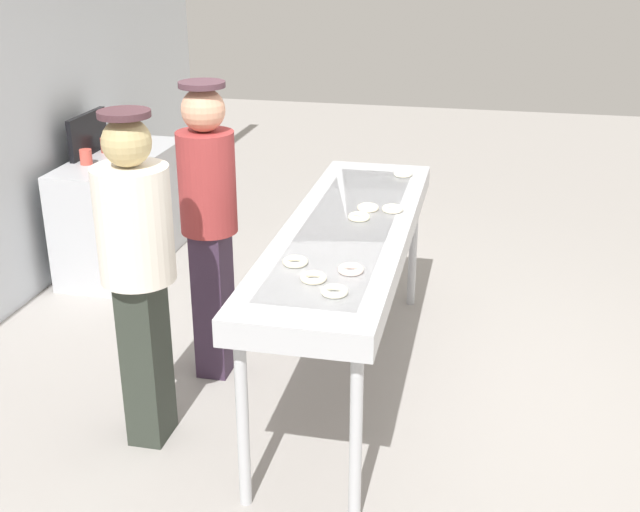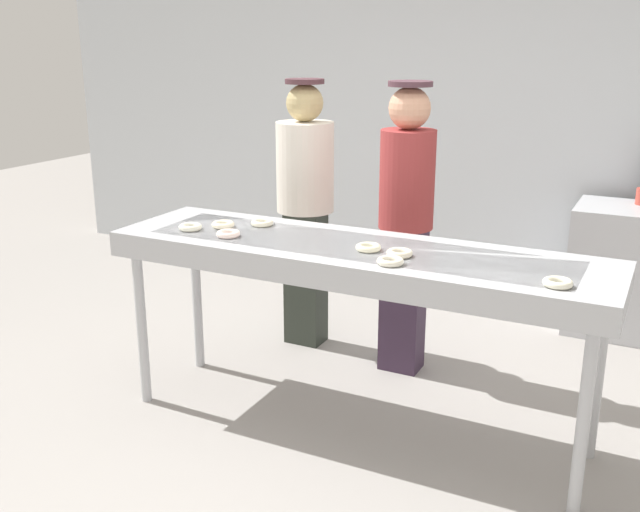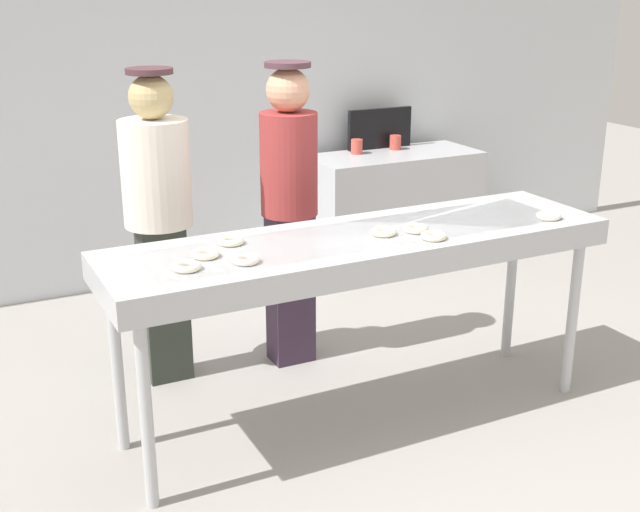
{
  "view_description": "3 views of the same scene",
  "coord_description": "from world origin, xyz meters",
  "px_view_note": "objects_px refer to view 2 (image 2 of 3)",
  "views": [
    {
      "loc": [
        -2.13,
        -2.58,
        2.12
      ],
      "look_at": [
        -0.33,
        0.07,
        1.03
      ],
      "focal_mm": 45.53,
      "sensor_mm": 36.0,
      "label": 1
    },
    {
      "loc": [
        -0.09,
        -2.97,
        1.84
      ],
      "look_at": [
        -0.35,
        0.18,
        1.01
      ],
      "focal_mm": 39.91,
      "sensor_mm": 36.0,
      "label": 2
    },
    {
      "loc": [
        1.86,
        -2.37,
        2.65
      ],
      "look_at": [
        -0.23,
        0.15,
        0.95
      ],
      "focal_mm": 49.45,
      "sensor_mm": 36.0,
      "label": 3
    }
  ],
  "objects_px": {
    "strawberry_donut_1": "(182,221)",
    "paper_cup_4": "(596,166)",
    "strawberry_donut_0": "(363,231)",
    "strawberry_donut_3": "(283,213)",
    "worker_baker": "(273,198)",
    "paper_cup_1": "(620,170)",
    "prep_counter": "(583,234)",
    "strawberry_donut_5": "(434,223)",
    "strawberry_donut_6": "(395,231)",
    "menu_display": "(582,145)",
    "paper_cup_3": "(510,164)",
    "strawberry_donut_4": "(323,215)",
    "strawberry_donut_2": "(501,230)",
    "paper_cup_0": "(598,170)",
    "fryer_conveyor": "(397,252)"
  },
  "relations": [
    {
      "from": "strawberry_donut_3",
      "to": "paper_cup_4",
      "type": "relative_size",
      "value": 1.05
    },
    {
      "from": "paper_cup_0",
      "to": "strawberry_donut_6",
      "type": "bearing_deg",
      "value": -127.69
    },
    {
      "from": "strawberry_donut_1",
      "to": "menu_display",
      "type": "distance_m",
      "value": 3.12
    },
    {
      "from": "paper_cup_0",
      "to": "menu_display",
      "type": "relative_size",
      "value": 0.19
    },
    {
      "from": "strawberry_donut_2",
      "to": "menu_display",
      "type": "xyz_separation_m",
      "value": [
        0.9,
        2.12,
        0.04
      ]
    },
    {
      "from": "fryer_conveyor",
      "to": "paper_cup_1",
      "type": "xyz_separation_m",
      "value": [
        1.49,
        1.73,
        0.05
      ]
    },
    {
      "from": "strawberry_donut_3",
      "to": "prep_counter",
      "type": "distance_m",
      "value": 2.58
    },
    {
      "from": "strawberry_donut_2",
      "to": "paper_cup_0",
      "type": "relative_size",
      "value": 1.05
    },
    {
      "from": "fryer_conveyor",
      "to": "strawberry_donut_0",
      "type": "height_order",
      "value": "strawberry_donut_0"
    },
    {
      "from": "menu_display",
      "to": "strawberry_donut_5",
      "type": "bearing_deg",
      "value": -120.19
    },
    {
      "from": "strawberry_donut_6",
      "to": "prep_counter",
      "type": "xyz_separation_m",
      "value": [
        1.36,
        1.95,
        -0.56
      ]
    },
    {
      "from": "strawberry_donut_4",
      "to": "strawberry_donut_6",
      "type": "distance_m",
      "value": 0.41
    },
    {
      "from": "strawberry_donut_1",
      "to": "strawberry_donut_2",
      "type": "xyz_separation_m",
      "value": [
        1.41,
        -0.02,
        0.0
      ]
    },
    {
      "from": "strawberry_donut_3",
      "to": "prep_counter",
      "type": "height_order",
      "value": "strawberry_donut_3"
    },
    {
      "from": "strawberry_donut_4",
      "to": "paper_cup_4",
      "type": "height_order",
      "value": "strawberry_donut_4"
    },
    {
      "from": "strawberry_donut_5",
      "to": "strawberry_donut_6",
      "type": "relative_size",
      "value": 1.0
    },
    {
      "from": "strawberry_donut_0",
      "to": "strawberry_donut_5",
      "type": "height_order",
      "value": "same"
    },
    {
      "from": "strawberry_donut_6",
      "to": "paper_cup_1",
      "type": "distance_m",
      "value": 2.31
    },
    {
      "from": "strawberry_donut_1",
      "to": "paper_cup_0",
      "type": "bearing_deg",
      "value": 36.02
    },
    {
      "from": "strawberry_donut_3",
      "to": "worker_baker",
      "type": "distance_m",
      "value": 0.53
    },
    {
      "from": "strawberry_donut_6",
      "to": "paper_cup_0",
      "type": "bearing_deg",
      "value": 52.31
    },
    {
      "from": "strawberry_donut_0",
      "to": "strawberry_donut_4",
      "type": "bearing_deg",
      "value": 126.98
    },
    {
      "from": "strawberry_donut_1",
      "to": "paper_cup_4",
      "type": "xyz_separation_m",
      "value": [
        2.34,
        1.82,
        -0.06
      ]
    },
    {
      "from": "worker_baker",
      "to": "paper_cup_1",
      "type": "distance_m",
      "value": 2.36
    },
    {
      "from": "strawberry_donut_6",
      "to": "paper_cup_1",
      "type": "xyz_separation_m",
      "value": [
        1.5,
        1.76,
        -0.06
      ]
    },
    {
      "from": "prep_counter",
      "to": "paper_cup_0",
      "type": "distance_m",
      "value": 0.53
    },
    {
      "from": "strawberry_donut_2",
      "to": "strawberry_donut_6",
      "type": "relative_size",
      "value": 1.0
    },
    {
      "from": "strawberry_donut_4",
      "to": "paper_cup_4",
      "type": "bearing_deg",
      "value": 44.08
    },
    {
      "from": "strawberry_donut_3",
      "to": "paper_cup_0",
      "type": "bearing_deg",
      "value": 38.71
    },
    {
      "from": "strawberry_donut_0",
      "to": "strawberry_donut_3",
      "type": "bearing_deg",
      "value": 144.82
    },
    {
      "from": "paper_cup_3",
      "to": "paper_cup_4",
      "type": "bearing_deg",
      "value": -1.44
    },
    {
      "from": "strawberry_donut_2",
      "to": "paper_cup_0",
      "type": "xyz_separation_m",
      "value": [
        0.9,
        1.7,
        -0.06
      ]
    },
    {
      "from": "strawberry_donut_5",
      "to": "paper_cup_1",
      "type": "bearing_deg",
      "value": 50.84
    },
    {
      "from": "worker_baker",
      "to": "paper_cup_3",
      "type": "height_order",
      "value": "worker_baker"
    },
    {
      "from": "strawberry_donut_3",
      "to": "menu_display",
      "type": "distance_m",
      "value": 2.68
    },
    {
      "from": "strawberry_donut_6",
      "to": "menu_display",
      "type": "relative_size",
      "value": 0.2
    },
    {
      "from": "strawberry_donut_5",
      "to": "prep_counter",
      "type": "bearing_deg",
      "value": 56.75
    },
    {
      "from": "worker_baker",
      "to": "paper_cup_1",
      "type": "relative_size",
      "value": 14.18
    },
    {
      "from": "fryer_conveyor",
      "to": "worker_baker",
      "type": "relative_size",
      "value": 1.32
    },
    {
      "from": "strawberry_donut_5",
      "to": "worker_baker",
      "type": "bearing_deg",
      "value": 142.46
    },
    {
      "from": "fryer_conveyor",
      "to": "strawberry_donut_3",
      "type": "relative_size",
      "value": 17.8
    },
    {
      "from": "strawberry_donut_1",
      "to": "menu_display",
      "type": "xyz_separation_m",
      "value": [
        2.31,
        2.1,
        0.04
      ]
    },
    {
      "from": "fryer_conveyor",
      "to": "strawberry_donut_4",
      "type": "distance_m",
      "value": 0.41
    },
    {
      "from": "paper_cup_4",
      "to": "strawberry_donut_1",
      "type": "bearing_deg",
      "value": -142.06
    },
    {
      "from": "strawberry_donut_3",
      "to": "worker_baker",
      "type": "relative_size",
      "value": 0.07
    },
    {
      "from": "fryer_conveyor",
      "to": "strawberry_donut_6",
      "type": "height_order",
      "value": "strawberry_donut_6"
    },
    {
      "from": "paper_cup_4",
      "to": "worker_baker",
      "type": "bearing_deg",
      "value": -150.86
    },
    {
      "from": "paper_cup_1",
      "to": "paper_cup_4",
      "type": "bearing_deg",
      "value": 128.05
    },
    {
      "from": "strawberry_donut_0",
      "to": "strawberry_donut_3",
      "type": "relative_size",
      "value": 1.0
    },
    {
      "from": "strawberry_donut_0",
      "to": "paper_cup_1",
      "type": "relative_size",
      "value": 1.05
    }
  ]
}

